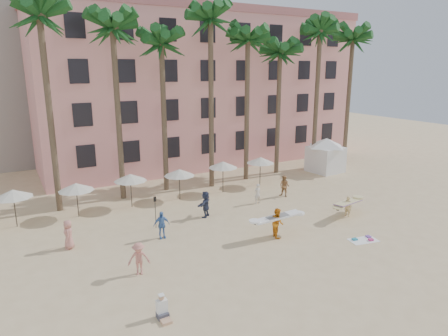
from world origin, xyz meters
name	(u,v)px	position (x,y,z in m)	size (l,w,h in m)	color
ground	(283,257)	(0.00, 0.00, 0.00)	(120.00, 120.00, 0.00)	#D1B789
pink_hotel	(196,90)	(7.00, 26.00, 8.00)	(35.00, 14.00, 16.00)	#F7A296
palm_row	(181,36)	(0.51, 15.00, 12.97)	(44.40, 5.40, 16.30)	brown
umbrella_row	(156,175)	(-3.00, 12.50, 2.33)	(22.50, 2.70, 2.73)	#332B23
cabana	(326,152)	(15.63, 13.36, 2.07)	(4.92, 4.92, 3.50)	white
beach_towel	(364,240)	(5.89, -0.60, 0.03)	(1.96, 1.32, 0.14)	white
carrier_yellow	(348,204)	(8.09, 2.92, 0.90)	(3.20, 1.65, 1.55)	tan
carrier_white	(277,222)	(1.44, 2.50, 1.02)	(3.31, 1.08, 1.91)	orange
beachgoers	(194,214)	(-2.52, 6.54, 0.91)	(18.15, 7.68, 1.93)	#A27243
paddle	(155,208)	(-4.82, 7.62, 1.41)	(0.18, 0.04, 2.23)	black
seated_man	(163,310)	(-7.99, -2.01, 0.38)	(0.48, 0.84, 1.09)	#3F3F4C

